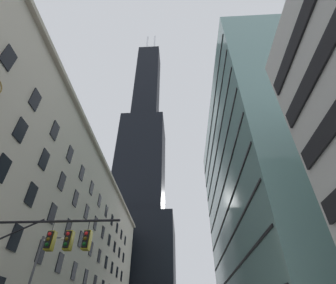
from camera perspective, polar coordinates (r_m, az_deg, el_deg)
name	(u,v)px	position (r m, az deg, el deg)	size (l,w,h in m)	color
station_building	(38,234)	(48.41, -27.87, -18.27)	(18.05, 74.54, 28.70)	beige
dark_skyscraper	(139,189)	(110.64, -6.60, -10.79)	(29.86, 29.86, 177.99)	black
glass_office_midrise	(277,193)	(46.45, 23.76, -10.79)	(18.68, 40.93, 40.28)	gray
traffic_signal_mast	(41,250)	(16.32, -27.25, -21.36)	(7.76, 0.63, 6.69)	black
street_lamppost	(35,278)	(24.34, -28.43, -25.96)	(2.17, 0.32, 7.87)	#47474C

